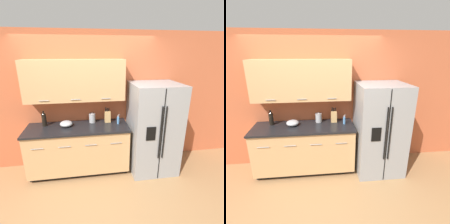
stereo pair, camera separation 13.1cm
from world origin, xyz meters
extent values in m
plane|color=#997047|center=(0.00, 0.00, 0.00)|extent=(14.00, 14.00, 0.00)
cube|color=#BC5B38|center=(0.00, 1.13, 1.30)|extent=(10.00, 0.05, 2.60)
cube|color=tan|center=(-0.22, 0.95, 1.74)|extent=(1.75, 0.32, 0.72)
cylinder|color=#99999E|center=(-0.74, 0.77, 1.44)|extent=(0.16, 0.01, 0.01)
cylinder|color=#99999E|center=(-0.22, 0.77, 1.44)|extent=(0.16, 0.01, 0.01)
cylinder|color=#99999E|center=(0.31, 0.77, 1.44)|extent=(0.16, 0.01, 0.01)
cube|color=black|center=(-0.22, 0.83, 0.04)|extent=(1.78, 0.54, 0.09)
cube|color=tan|center=(-0.22, 0.79, 0.49)|extent=(1.82, 0.62, 0.81)
cube|color=black|center=(-0.22, 0.77, 0.91)|extent=(1.85, 0.64, 0.03)
cylinder|color=#99999E|center=(-0.88, 0.46, 0.72)|extent=(0.20, 0.01, 0.01)
cylinder|color=#99999E|center=(-0.44, 0.46, 0.72)|extent=(0.20, 0.01, 0.01)
cylinder|color=#99999E|center=(0.00, 0.46, 0.72)|extent=(0.20, 0.01, 0.01)
cylinder|color=#99999E|center=(0.44, 0.46, 0.72)|extent=(0.20, 0.01, 0.01)
cube|color=gray|center=(1.19, 0.70, 0.85)|extent=(0.86, 0.79, 1.70)
cube|color=black|center=(1.19, 0.30, 0.85)|extent=(0.01, 0.01, 1.67)
cylinder|color=black|center=(1.15, 0.28, 0.94)|extent=(0.02, 0.02, 0.94)
cylinder|color=black|center=(1.22, 0.28, 0.94)|extent=(0.02, 0.02, 0.94)
cube|color=black|center=(0.99, 0.30, 0.94)|extent=(0.16, 0.01, 0.24)
cube|color=tan|center=(0.35, 0.94, 1.04)|extent=(0.11, 0.11, 0.22)
cylinder|color=black|center=(0.32, 0.96, 1.18)|extent=(0.02, 0.04, 0.08)
cylinder|color=black|center=(0.32, 0.93, 1.18)|extent=(0.02, 0.03, 0.07)
cylinder|color=black|center=(0.35, 0.96, 1.18)|extent=(0.02, 0.03, 0.06)
cylinder|color=black|center=(0.35, 0.93, 1.18)|extent=(0.01, 0.03, 0.07)
cylinder|color=black|center=(0.38, 0.96, 1.18)|extent=(0.02, 0.03, 0.07)
cylinder|color=black|center=(-0.82, 0.92, 1.03)|extent=(0.08, 0.08, 0.20)
sphere|color=black|center=(-0.82, 0.92, 1.14)|extent=(0.08, 0.08, 0.08)
cylinder|color=black|center=(-0.82, 0.92, 1.16)|extent=(0.03, 0.03, 0.07)
cylinder|color=black|center=(-0.82, 0.92, 1.20)|extent=(0.03, 0.03, 0.02)
cylinder|color=#4C7FB2|center=(0.53, 0.81, 1.00)|extent=(0.04, 0.04, 0.14)
cylinder|color=#B2B2B5|center=(0.53, 0.81, 1.09)|extent=(0.02, 0.02, 0.04)
cylinder|color=#B2B2B5|center=(0.55, 0.81, 1.11)|extent=(0.03, 0.01, 0.01)
cylinder|color=#A3A3A5|center=(0.06, 0.96, 1.01)|extent=(0.12, 0.12, 0.16)
cylinder|color=#A3A3A5|center=(0.06, 0.96, 1.10)|extent=(0.12, 0.12, 0.01)
sphere|color=#A3A3A5|center=(0.06, 0.96, 1.11)|extent=(0.02, 0.02, 0.02)
ellipsoid|color=#A3A3A5|center=(-0.42, 0.83, 0.98)|extent=(0.22, 0.22, 0.10)
camera|label=1|loc=(-0.04, -2.19, 2.21)|focal=28.00mm
camera|label=2|loc=(0.09, -2.21, 2.21)|focal=28.00mm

